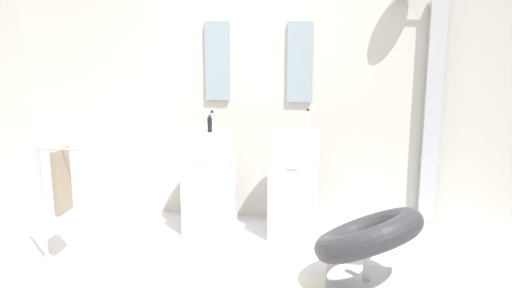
{
  "coord_description": "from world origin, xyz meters",
  "views": [
    {
      "loc": [
        0.8,
        -3.44,
        1.85
      ],
      "look_at": [
        0.15,
        0.55,
        0.95
      ],
      "focal_mm": 39.29,
      "sensor_mm": 36.0,
      "label": 1
    }
  ],
  "objects": [
    {
      "name": "soap_bottle_grey",
      "position": [
        -0.37,
        1.31,
        0.99
      ],
      "size": [
        0.05,
        0.05,
        0.14
      ],
      "color": "#99999E",
      "rests_on": "pedestal_sink_left"
    },
    {
      "name": "vanity_mirror_left",
      "position": [
        -0.38,
        1.58,
        1.48
      ],
      "size": [
        0.22,
        0.03,
        0.71
      ],
      "primitive_type": "cube",
      "color": "#8C9EA8"
    },
    {
      "name": "soap_bottle_white",
      "position": [
        0.48,
        1.25,
        1.01
      ],
      "size": [
        0.04,
        0.04,
        0.19
      ],
      "color": "white",
      "rests_on": "pedestal_sink_right"
    },
    {
      "name": "vanity_mirror_right",
      "position": [
        0.38,
        1.58,
        1.48
      ],
      "size": [
        0.22,
        0.03,
        0.71
      ],
      "primitive_type": "cube",
      "color": "#8C9EA8"
    },
    {
      "name": "rear_partition",
      "position": [
        0.0,
        1.65,
        1.3
      ],
      "size": [
        4.8,
        0.1,
        2.6
      ],
      "primitive_type": "cube",
      "color": "beige",
      "rests_on": "ground_plane"
    },
    {
      "name": "lounge_chair",
      "position": [
        0.98,
        0.26,
        0.35
      ],
      "size": [
        1.06,
        1.06,
        0.65
      ],
      "color": "#B7BABF",
      "rests_on": "ground_plane"
    },
    {
      "name": "towel_rack",
      "position": [
        -1.35,
        0.36,
        0.63
      ],
      "size": [
        0.37,
        0.22,
        0.95
      ],
      "color": "#B7BABF",
      "rests_on": "ground_plane"
    },
    {
      "name": "pedestal_sink_left",
      "position": [
        -0.38,
        1.18,
        0.48
      ],
      "size": [
        0.43,
        0.43,
        1.02
      ],
      "color": "white",
      "rests_on": "ground_plane"
    },
    {
      "name": "shower_column",
      "position": [
        1.53,
        1.53,
        1.08
      ],
      "size": [
        0.49,
        0.24,
        2.05
      ],
      "color": "#B7BABF",
      "rests_on": "ground_plane"
    },
    {
      "name": "soap_bottle_black",
      "position": [
        -0.33,
        1.06,
        0.99
      ],
      "size": [
        0.04,
        0.04,
        0.14
      ],
      "color": "black",
      "rests_on": "pedestal_sink_left"
    },
    {
      "name": "pedestal_sink_right",
      "position": [
        0.38,
        1.18,
        0.48
      ],
      "size": [
        0.43,
        0.43,
        1.02
      ],
      "color": "white",
      "rests_on": "ground_plane"
    }
  ]
}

